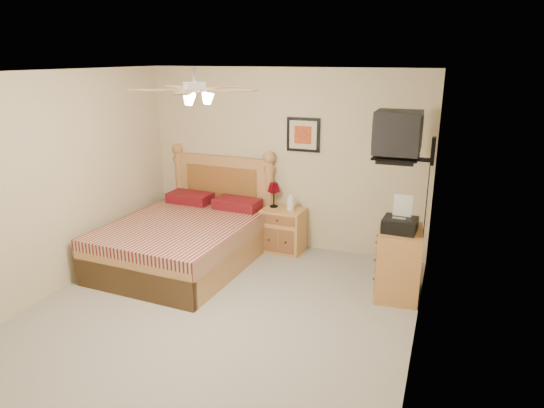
# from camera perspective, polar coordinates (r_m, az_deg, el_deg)

# --- Properties ---
(floor) EXTENTS (4.50, 4.50, 0.00)m
(floor) POSITION_cam_1_polar(r_m,az_deg,el_deg) (5.28, -6.78, -13.14)
(floor) COLOR #9A968B
(floor) RESTS_ON ground
(ceiling) EXTENTS (4.00, 4.50, 0.04)m
(ceiling) POSITION_cam_1_polar(r_m,az_deg,el_deg) (4.57, -7.91, 15.11)
(ceiling) COLOR white
(ceiling) RESTS_ON ground
(wall_back) EXTENTS (4.00, 0.04, 2.50)m
(wall_back) POSITION_cam_1_polar(r_m,az_deg,el_deg) (6.78, 1.50, 5.20)
(wall_back) COLOR beige
(wall_back) RESTS_ON ground
(wall_front) EXTENTS (4.00, 0.04, 2.50)m
(wall_front) POSITION_cam_1_polar(r_m,az_deg,el_deg) (3.12, -27.08, -11.53)
(wall_front) COLOR beige
(wall_front) RESTS_ON ground
(wall_left) EXTENTS (0.04, 4.50, 2.50)m
(wall_left) POSITION_cam_1_polar(r_m,az_deg,el_deg) (5.95, -24.68, 1.93)
(wall_left) COLOR beige
(wall_left) RESTS_ON ground
(wall_right) EXTENTS (0.04, 4.50, 2.50)m
(wall_right) POSITION_cam_1_polar(r_m,az_deg,el_deg) (4.27, 17.31, -2.80)
(wall_right) COLOR beige
(wall_right) RESTS_ON ground
(bed) EXTENTS (1.75, 2.23, 1.39)m
(bed) POSITION_cam_1_polar(r_m,az_deg,el_deg) (6.34, -10.52, -1.12)
(bed) COLOR tan
(bed) RESTS_ON ground
(nightstand) EXTENTS (0.58, 0.45, 0.61)m
(nightstand) POSITION_cam_1_polar(r_m,az_deg,el_deg) (6.80, 1.32, -3.06)
(nightstand) COLOR #C68943
(nightstand) RESTS_ON ground
(table_lamp) EXTENTS (0.21, 0.21, 0.35)m
(table_lamp) POSITION_cam_1_polar(r_m,az_deg,el_deg) (6.75, 0.22, 1.08)
(table_lamp) COLOR #51010B
(table_lamp) RESTS_ON nightstand
(lotion_bottle) EXTENTS (0.11, 0.11, 0.27)m
(lotion_bottle) POSITION_cam_1_polar(r_m,az_deg,el_deg) (6.60, 2.21, 0.32)
(lotion_bottle) COLOR white
(lotion_bottle) RESTS_ON nightstand
(framed_picture) EXTENTS (0.46, 0.04, 0.46)m
(framed_picture) POSITION_cam_1_polar(r_m,az_deg,el_deg) (6.61, 3.70, 8.13)
(framed_picture) COLOR black
(framed_picture) RESTS_ON wall_back
(dresser) EXTENTS (0.52, 0.71, 0.79)m
(dresser) POSITION_cam_1_polar(r_m,az_deg,el_deg) (5.72, 14.66, -6.64)
(dresser) COLOR #AC693B
(dresser) RESTS_ON ground
(fax_machine) EXTENTS (0.38, 0.40, 0.38)m
(fax_machine) POSITION_cam_1_polar(r_m,az_deg,el_deg) (5.46, 14.90, -1.21)
(fax_machine) COLOR black
(fax_machine) RESTS_ON dresser
(magazine_lower) EXTENTS (0.29, 0.34, 0.03)m
(magazine_lower) POSITION_cam_1_polar(r_m,az_deg,el_deg) (5.77, 14.55, -2.06)
(magazine_lower) COLOR #B8A990
(magazine_lower) RESTS_ON dresser
(magazine_upper) EXTENTS (0.21, 0.28, 0.02)m
(magazine_upper) POSITION_cam_1_polar(r_m,az_deg,el_deg) (5.76, 14.90, -1.87)
(magazine_upper) COLOR tan
(magazine_upper) RESTS_ON magazine_lower
(wall_tv) EXTENTS (0.56, 0.46, 0.58)m
(wall_tv) POSITION_cam_1_polar(r_m,az_deg,el_deg) (5.45, 16.13, 7.61)
(wall_tv) COLOR black
(wall_tv) RESTS_ON wall_right
(ceiling_fan) EXTENTS (1.14, 1.14, 0.28)m
(ceiling_fan) POSITION_cam_1_polar(r_m,az_deg,el_deg) (4.40, -9.09, 13.17)
(ceiling_fan) COLOR white
(ceiling_fan) RESTS_ON ceiling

